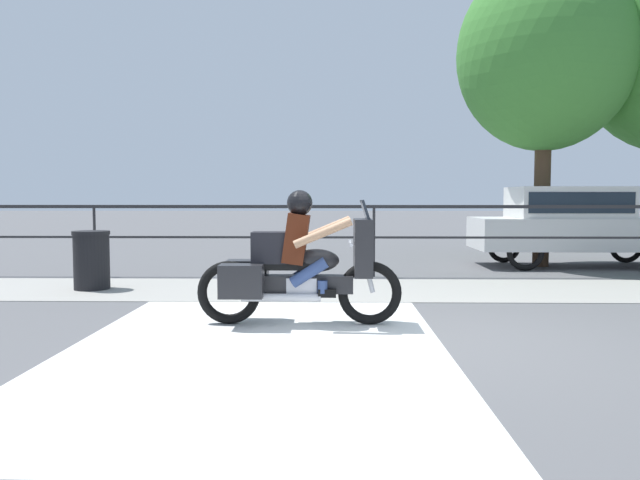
% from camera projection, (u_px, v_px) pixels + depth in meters
% --- Properties ---
extents(ground_plane, '(120.00, 120.00, 0.00)m').
position_uv_depth(ground_plane, '(405.00, 340.00, 6.32)').
color(ground_plane, '#565659').
extents(sidewalk_band, '(44.00, 2.40, 0.01)m').
position_uv_depth(sidewalk_band, '(380.00, 290.00, 9.71)').
color(sidewalk_band, '#99968E').
rests_on(sidewalk_band, ground).
extents(crosswalk_band, '(3.61, 6.00, 0.01)m').
position_uv_depth(crosswalk_band, '(259.00, 343.00, 6.16)').
color(crosswalk_band, silver).
rests_on(crosswalk_band, ground).
extents(fence_railing, '(36.00, 0.05, 1.30)m').
position_uv_depth(fence_railing, '(374.00, 221.00, 11.26)').
color(fence_railing, '#232326').
rests_on(fence_railing, ground).
extents(motorcycle, '(2.32, 0.76, 1.52)m').
position_uv_depth(motorcycle, '(298.00, 265.00, 7.05)').
color(motorcycle, black).
rests_on(motorcycle, ground).
extents(parked_car, '(4.32, 1.68, 1.66)m').
position_uv_depth(parked_car, '(575.00, 221.00, 12.93)').
color(parked_car, silver).
rests_on(parked_car, ground).
extents(trash_bin, '(0.57, 0.57, 0.92)m').
position_uv_depth(trash_bin, '(92.00, 260.00, 9.71)').
color(trash_bin, black).
rests_on(trash_bin, ground).
extents(tree_behind_car, '(3.58, 3.58, 6.34)m').
position_uv_depth(tree_behind_car, '(545.00, 55.00, 12.76)').
color(tree_behind_car, '#473323').
rests_on(tree_behind_car, ground).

